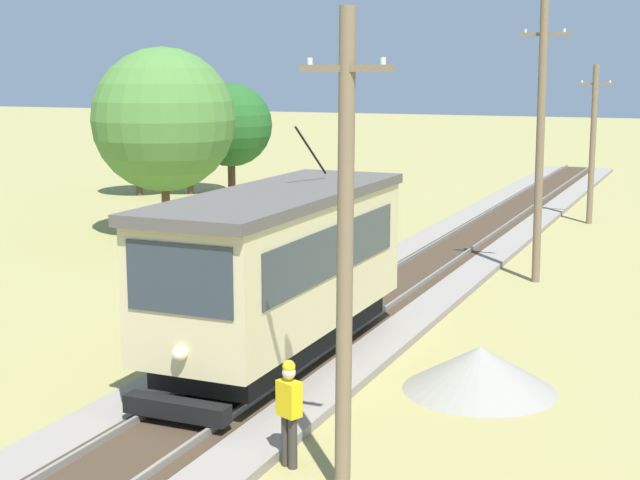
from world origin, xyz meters
The scene contains 11 objects.
red_tram centered at (0.00, 15.90, 2.19)m, with size 2.60×8.54×4.79m.
utility_pole_near_tram centered at (3.47, 10.86, 3.68)m, with size 1.40×0.37×7.17m.
utility_pole_mid centered at (3.47, 26.23, 4.25)m, with size 1.40×0.60×8.30m.
utility_pole_far centered at (3.47, 38.23, 3.36)m, with size 1.40×0.39×6.53m.
gravel_pile centered at (4.27, 16.14, 0.45)m, with size 3.07×3.07×0.91m, color gray.
track_worker centered at (2.34, 11.32, 0.98)m, with size 0.44×0.37×1.78m.
second_worker centered at (-2.44, 16.10, 0.98)m, with size 0.25×0.39×1.78m.
tree_left_near centered at (-18.81, 38.45, 3.76)m, with size 3.99×3.99×5.76m.
tree_right_near centered at (-11.21, 29.03, 4.43)m, with size 5.46×5.46×7.17m.
tree_left_far centered at (-10.62, 33.26, 4.01)m, with size 3.47×3.47×5.77m.
tree_right_far centered at (-16.70, 39.96, 4.27)m, with size 4.53×4.53×6.55m.
Camera 1 is at (8.40, -1.53, 6.28)m, focal length 52.69 mm.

